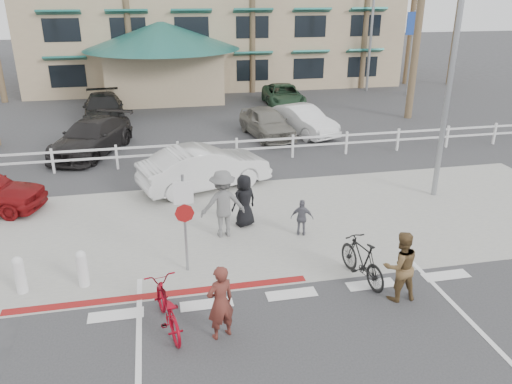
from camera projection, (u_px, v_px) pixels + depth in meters
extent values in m
plane|color=#333335|center=(299.00, 309.00, 11.17)|extent=(140.00, 140.00, 0.00)
cube|color=#333335|center=(329.00, 371.00, 9.36)|extent=(12.00, 16.00, 0.01)
cube|color=gray|center=(257.00, 223.00, 15.25)|extent=(22.00, 7.00, 0.01)
cube|color=#333335|center=(235.00, 178.00, 18.87)|extent=(40.00, 5.00, 0.01)
cube|color=#333335|center=(207.00, 119.00, 27.48)|extent=(50.00, 16.00, 0.01)
cube|color=maroon|center=(161.00, 295.00, 11.69)|extent=(7.00, 0.25, 0.02)
imported|color=maroon|center=(167.00, 308.00, 10.38)|extent=(1.03, 2.01, 1.01)
imported|color=#5E271F|center=(220.00, 302.00, 10.00)|extent=(0.71, 0.59, 1.65)
imported|color=black|center=(362.00, 260.00, 12.11)|extent=(0.85, 1.89, 1.10)
imported|color=brown|center=(400.00, 266.00, 11.27)|extent=(0.83, 0.65, 1.69)
imported|color=#616161|center=(223.00, 204.00, 14.17)|extent=(1.33, 0.82, 1.99)
imported|color=#5A5A65|center=(302.00, 218.00, 14.33)|extent=(0.70, 0.47, 1.11)
imported|color=black|center=(244.00, 201.00, 14.85)|extent=(0.93, 0.78, 1.61)
imported|color=silver|center=(205.00, 168.00, 17.73)|extent=(4.93, 2.95, 1.53)
imported|color=black|center=(91.00, 137.00, 21.52)|extent=(3.85, 5.42, 1.46)
imported|color=slate|center=(267.00, 122.00, 23.92)|extent=(2.32, 4.39, 1.42)
imported|color=silver|center=(302.00, 120.00, 24.38)|extent=(2.87, 4.46, 1.39)
imported|color=black|center=(104.00, 109.00, 26.51)|extent=(2.44, 5.21, 1.47)
imported|color=#23402A|center=(283.00, 96.00, 30.26)|extent=(2.52, 4.83, 1.30)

